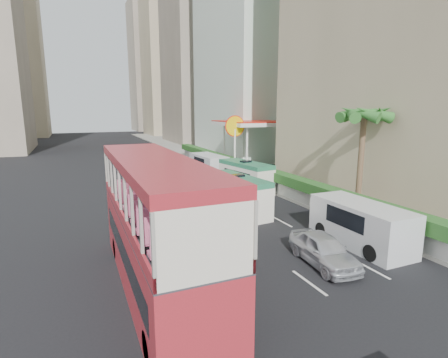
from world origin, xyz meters
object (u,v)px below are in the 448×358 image
car_silver_lane_a (201,230)px  panel_van_far (209,165)px  car_silver_lane_b (323,264)px  double_decker_bus (156,225)px  palm_tree (360,165)px  minibus_far (246,177)px  minibus_near (237,195)px  shell_station (251,145)px  van_asset (201,188)px  panel_van_near (360,224)px

car_silver_lane_a → panel_van_far: panel_van_far is taller
car_silver_lane_a → car_silver_lane_b: size_ratio=1.19×
double_decker_bus → car_silver_lane_a: bearing=56.0°
panel_van_far → palm_tree: bearing=-81.7°
minibus_far → panel_van_far: minibus_far is taller
double_decker_bus → minibus_far: 17.00m
minibus_near → palm_tree: (6.70, -3.79, 2.15)m
double_decker_bus → panel_van_far: bearing=64.4°
double_decker_bus → panel_van_far: size_ratio=2.04×
car_silver_lane_a → car_silver_lane_b: (3.45, -6.42, 0.00)m
car_silver_lane_b → shell_station: size_ratio=0.51×
double_decker_bus → minibus_near: 10.62m
panel_van_far → shell_station: (5.88, 1.92, 1.67)m
shell_station → panel_van_far: bearing=-161.9°
double_decker_bus → panel_van_far: double_decker_bus is taller
minibus_near → shell_station: 17.69m
panel_van_far → van_asset: bearing=-120.8°
car_silver_lane_a → panel_van_near: panel_van_near is taller
minibus_far → panel_van_far: 7.77m
van_asset → minibus_near: bearing=-82.1°
car_silver_lane_a → minibus_near: (3.33, 2.22, 1.23)m
panel_van_near → panel_van_far: same height
van_asset → minibus_far: (3.12, -2.35, 1.22)m
minibus_far → palm_tree: bearing=-79.9°
palm_tree → van_asset: bearing=118.9°
minibus_far → shell_station: (5.51, 9.68, 1.53)m
panel_van_near → panel_van_far: bearing=90.6°
car_silver_lane_a → palm_tree: 10.71m
car_silver_lane_a → minibus_near: bearing=22.3°
car_silver_lane_b → minibus_far: minibus_far is taller
car_silver_lane_a → panel_van_near: bearing=-49.8°
minibus_near → van_asset: bearing=82.0°
car_silver_lane_a → panel_van_far: (6.36, 15.50, 1.08)m
car_silver_lane_b → double_decker_bus: bearing=179.3°
minibus_near → palm_tree: palm_tree is taller
panel_van_near → minibus_far: bearing=89.4°
minibus_far → van_asset: bearing=133.5°
van_asset → palm_tree: (6.43, -11.67, 3.38)m
van_asset → minibus_near: (-0.27, -7.87, 1.23)m
minibus_far → shell_station: shell_station is taller
shell_station → minibus_far: bearing=-119.6°
double_decker_bus → van_asset: 17.50m
double_decker_bus → minibus_near: bearing=47.7°
van_asset → palm_tree: 13.74m
car_silver_lane_b → panel_van_far: size_ratio=0.75×
minibus_near → minibus_far: 6.48m
panel_van_far → shell_station: size_ratio=0.67×
shell_station → car_silver_lane_b: bearing=-110.2°
car_silver_lane_b → panel_van_far: 22.14m
car_silver_lane_b → panel_van_near: size_ratio=0.75×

